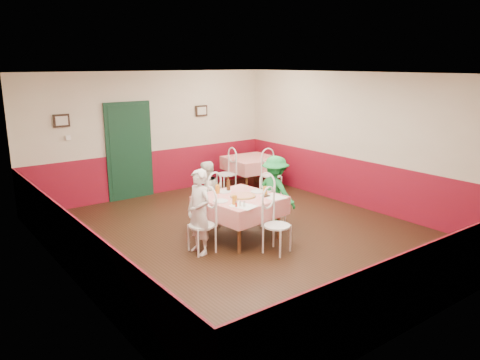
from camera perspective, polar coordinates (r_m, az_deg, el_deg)
floor at (r=8.32m, az=0.72°, el=-6.82°), size 7.00×7.00×0.00m
ceiling at (r=7.78m, az=0.78°, el=12.83°), size 7.00×7.00×0.00m
back_wall at (r=10.87m, az=-10.64°, el=5.55°), size 6.00×0.10×2.80m
front_wall at (r=5.66m, az=22.95°, el=-3.16°), size 6.00×0.10×2.80m
left_wall at (r=6.59m, az=-20.39°, el=-0.60°), size 0.10×7.00×2.80m
right_wall at (r=10.02m, az=14.51°, el=4.63°), size 0.10×7.00×2.80m
wainscot_back at (r=11.03m, az=-10.39°, el=0.92°), size 6.00×0.03×1.00m
wainscot_front at (r=5.98m, az=21.99°, el=-11.40°), size 6.00×0.03×1.00m
wainscot_left at (r=6.86m, az=-19.62°, el=-7.87°), size 0.03×7.00×1.00m
wainscot_right at (r=10.19m, az=14.15°, el=-0.37°), size 0.03×7.00×1.00m
door at (r=10.64m, az=-13.32°, el=3.31°), size 0.96×0.06×2.10m
picture_left at (r=10.05m, az=-20.94°, el=6.77°), size 0.32×0.03×0.26m
picture_right at (r=11.41m, az=-4.72°, el=8.41°), size 0.32×0.03×0.26m
thermostat at (r=10.13m, az=-20.22°, el=4.88°), size 0.10×0.03×0.10m
main_table at (r=8.08m, az=0.00°, el=-4.65°), size 1.36×1.36×0.77m
second_table at (r=11.34m, az=1.41°, el=0.86°), size 1.20×1.20×0.77m
chair_left at (r=7.52m, az=-4.68°, el=-5.54°), size 0.44×0.44×0.90m
chair_right at (r=8.64m, az=4.06°, el=-2.90°), size 0.48×0.48×0.90m
chair_far at (r=8.66m, az=-3.92°, el=-2.87°), size 0.51×0.51×0.90m
chair_near at (r=7.50m, az=4.54°, el=-5.59°), size 0.53×0.53×0.90m
chair_second_a at (r=10.88m, az=-1.69°, el=0.70°), size 0.45×0.45×0.90m
chair_second_b at (r=10.76m, az=3.89°, el=0.51°), size 0.45×0.45×0.90m
pizza at (r=7.95m, az=0.35°, el=-1.95°), size 0.47×0.47×0.03m
plate_left at (r=7.69m, az=-2.39°, el=-2.57°), size 0.28×0.28×0.01m
plate_right at (r=8.24m, az=2.17°, el=-1.42°), size 0.28×0.28×0.01m
plate_far at (r=8.24m, az=-2.01°, el=-1.42°), size 0.28×0.28×0.01m
glass_a at (r=7.50m, az=-0.66°, el=-2.45°), size 0.09×0.09×0.15m
glass_b at (r=8.09m, az=3.08°, el=-1.27°), size 0.08×0.08×0.14m
glass_c at (r=8.15m, az=-2.76°, el=-1.11°), size 0.09×0.09×0.15m
beer_bottle at (r=8.27m, az=-1.43°, el=-0.55°), size 0.07×0.07×0.24m
shaker_a at (r=7.41m, az=0.02°, el=-2.91°), size 0.04×0.04×0.09m
shaker_b at (r=7.40m, az=0.50°, el=-2.93°), size 0.04×0.04×0.09m
shaker_c at (r=7.38m, az=-0.47°, el=-2.96°), size 0.04×0.04×0.09m
menu_left at (r=7.44m, az=0.39°, el=-3.18°), size 0.39×0.46×0.00m
menu_right at (r=7.97m, az=4.12°, el=-2.04°), size 0.33×0.42×0.00m
wallet at (r=7.97m, az=3.19°, el=-1.95°), size 0.12×0.10×0.02m
diner_left at (r=7.41m, az=-5.02°, el=-3.90°), size 0.37×0.52×1.37m
diner_far at (r=8.65m, az=-4.15°, el=-1.74°), size 0.67×0.57×1.23m
diner_right at (r=8.61m, az=4.31°, el=-1.44°), size 0.64×0.94×1.34m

